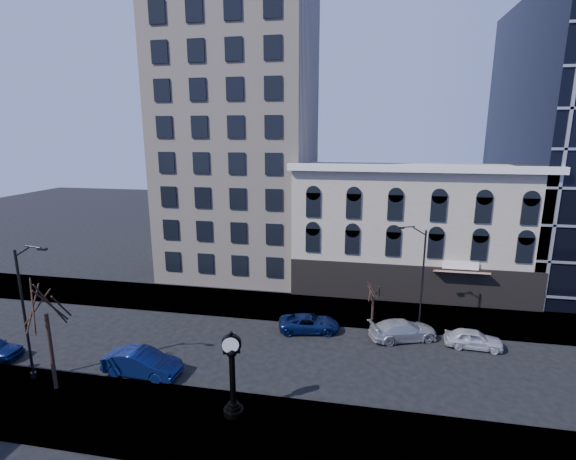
# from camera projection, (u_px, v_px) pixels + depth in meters

# --- Properties ---
(ground) EXTENTS (160.00, 160.00, 0.00)m
(ground) POSITION_uv_depth(u_px,v_px,m) (250.00, 351.00, 29.66)
(ground) COLOR black
(ground) RESTS_ON ground
(sidewalk_far) EXTENTS (160.00, 6.00, 0.12)m
(sidewalk_far) POSITION_uv_depth(u_px,v_px,m) (274.00, 306.00, 37.30)
(sidewalk_far) COLOR gray
(sidewalk_far) RESTS_ON ground
(sidewalk_near) EXTENTS (160.00, 6.00, 0.12)m
(sidewalk_near) POSITION_uv_depth(u_px,v_px,m) (208.00, 425.00, 21.98)
(sidewalk_near) COLOR gray
(sidewalk_near) RESTS_ON ground
(cream_tower) EXTENTS (15.90, 15.40, 42.50)m
(cream_tower) POSITION_uv_depth(u_px,v_px,m) (239.00, 93.00, 44.51)
(cream_tower) COLOR beige
(cream_tower) RESTS_ON ground
(victorian_row) EXTENTS (22.60, 11.19, 12.50)m
(victorian_row) POSITION_uv_depth(u_px,v_px,m) (409.00, 227.00, 41.35)
(victorian_row) COLOR #B6AB96
(victorian_row) RESTS_ON ground
(street_clock) EXTENTS (1.11, 1.11, 4.88)m
(street_clock) POSITION_uv_depth(u_px,v_px,m) (232.00, 377.00, 22.30)
(street_clock) COLOR black
(street_clock) RESTS_ON sidewalk_near
(street_lamp_near) EXTENTS (2.29, 0.35, 8.84)m
(street_lamp_near) POSITION_uv_depth(u_px,v_px,m) (28.00, 278.00, 24.50)
(street_lamp_near) COLOR black
(street_lamp_near) RESTS_ON sidewalk_near
(street_lamp_far) EXTENTS (2.15, 0.50, 8.32)m
(street_lamp_far) POSITION_uv_depth(u_px,v_px,m) (417.00, 250.00, 31.78)
(street_lamp_far) COLOR black
(street_lamp_far) RESTS_ON sidewalk_far
(bare_tree_near) EXTENTS (4.51, 4.51, 7.75)m
(bare_tree_near) POSITION_uv_depth(u_px,v_px,m) (44.00, 297.00, 23.77)
(bare_tree_near) COLOR #322219
(bare_tree_near) RESTS_ON sidewalk_near
(bare_tree_far) EXTENTS (2.25, 2.25, 3.86)m
(bare_tree_far) POSITION_uv_depth(u_px,v_px,m) (374.00, 286.00, 33.74)
(bare_tree_far) COLOR #322219
(bare_tree_far) RESTS_ON sidewalk_far
(car_near_b) EXTENTS (5.08, 2.03, 1.64)m
(car_near_b) POSITION_uv_depth(u_px,v_px,m) (142.00, 363.00, 26.55)
(car_near_b) COLOR #0C194C
(car_near_b) RESTS_ON ground
(car_far_a) EXTENTS (5.04, 3.01, 1.31)m
(car_far_a) POSITION_uv_depth(u_px,v_px,m) (309.00, 323.00, 32.46)
(car_far_a) COLOR #0C194C
(car_far_a) RESTS_ON ground
(car_far_b) EXTENTS (5.51, 3.74, 1.48)m
(car_far_b) POSITION_uv_depth(u_px,v_px,m) (403.00, 330.00, 31.16)
(car_far_b) COLOR #A5A8AD
(car_far_b) RESTS_ON ground
(car_far_c) EXTENTS (4.07, 1.84, 1.35)m
(car_far_c) POSITION_uv_depth(u_px,v_px,m) (473.00, 339.00, 29.94)
(car_far_c) COLOR silver
(car_far_c) RESTS_ON ground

